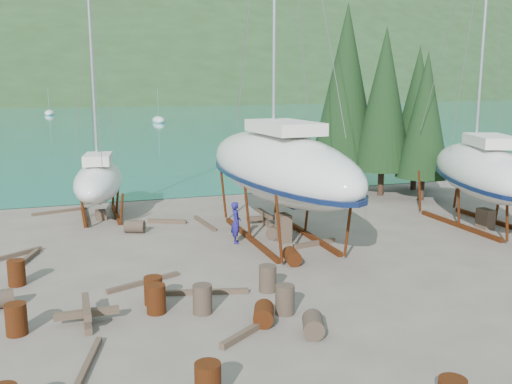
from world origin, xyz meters
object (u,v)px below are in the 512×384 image
object	(u,v)px
large_sailboat_near	(279,165)
worker	(236,222)
small_sailboat_shore	(99,181)
large_sailboat_far	(482,170)

from	to	relation	value
large_sailboat_near	worker	world-z (taller)	large_sailboat_near
small_sailboat_shore	worker	distance (m)	8.53
large_sailboat_near	large_sailboat_far	xyz separation A→B (m)	(9.86, -1.06, -0.54)
worker	large_sailboat_near	bearing A→B (deg)	-74.65
small_sailboat_shore	large_sailboat_far	bearing A→B (deg)	-14.67
worker	large_sailboat_far	bearing A→B (deg)	-84.20
large_sailboat_near	worker	size ratio (longest dim) A/B	11.17
large_sailboat_far	small_sailboat_shore	world-z (taller)	large_sailboat_far
large_sailboat_far	worker	bearing A→B (deg)	-163.56
large_sailboat_far	small_sailboat_shore	size ratio (longest dim) A/B	1.42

